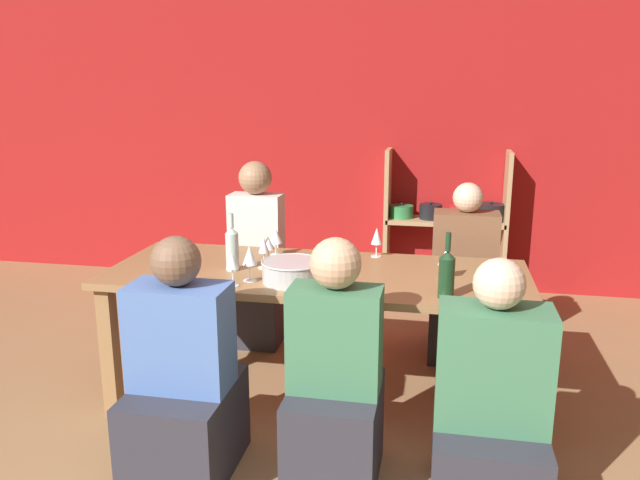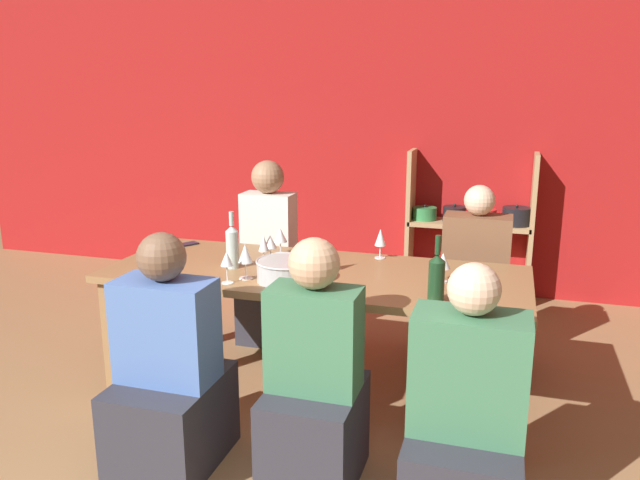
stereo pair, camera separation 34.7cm
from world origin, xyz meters
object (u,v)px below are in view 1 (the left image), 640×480
at_px(wine_glass_empty_d, 446,258).
at_px(person_near_b, 489,425).
at_px(wine_glass_red_c, 264,246).
at_px(person_far_a, 462,293).
at_px(person_near_a, 183,390).
at_px(dining_table, 317,286).
at_px(cell_phone, 176,248).
at_px(wine_bottle_dark, 232,248).
at_px(shelf_unit, 445,242).
at_px(person_near_c, 335,395).
at_px(wine_glass_empty_b, 325,250).
at_px(wine_bottle_green, 447,273).
at_px(wine_glass_white_a, 377,237).
at_px(mixing_bowl, 292,271).
at_px(wine_glass_red_b, 250,257).
at_px(person_far_b, 258,274).
at_px(wine_glass_empty_c, 268,244).
at_px(wine_glass_empty_a, 276,236).
at_px(wine_glass_red_a, 232,263).

relative_size(wine_glass_empty_d, person_near_b, 0.14).
bearing_deg(wine_glass_red_c, person_far_a, 35.59).
xyz_separation_m(wine_glass_red_c, person_near_a, (-0.16, -0.80, -0.48)).
distance_m(dining_table, cell_phone, 1.00).
distance_m(wine_glass_red_c, cell_phone, 0.73).
xyz_separation_m(wine_glass_red_c, person_far_a, (1.12, 0.80, -0.47)).
relative_size(wine_bottle_dark, cell_phone, 1.94).
relative_size(shelf_unit, person_near_c, 1.09).
relative_size(wine_bottle_dark, person_near_a, 0.28).
xyz_separation_m(wine_glass_empty_b, person_far_a, (0.77, 0.80, -0.47)).
xyz_separation_m(wine_bottle_dark, wine_glass_empty_d, (1.14, 0.08, -0.02)).
relative_size(wine_bottle_green, wine_glass_empty_d, 2.10).
height_order(dining_table, wine_bottle_dark, wine_bottle_dark).
xyz_separation_m(person_far_a, person_near_b, (0.07, -1.61, -0.03)).
height_order(wine_bottle_green, cell_phone, wine_bottle_green).
relative_size(wine_glass_white_a, wine_glass_empty_d, 1.15).
distance_m(mixing_bowl, wine_glass_red_b, 0.23).
height_order(wine_glass_red_c, person_far_b, person_far_b).
bearing_deg(wine_glass_empty_b, wine_glass_empty_c, 159.87).
bearing_deg(person_near_c, person_near_b, -6.40).
xyz_separation_m(wine_bottle_green, wine_glass_empty_d, (-0.00, 0.32, -0.01)).
bearing_deg(person_near_c, wine_glass_empty_a, 117.71).
distance_m(wine_glass_empty_a, wine_glass_empty_d, 1.03).
distance_m(wine_glass_empty_a, wine_glass_red_b, 0.52).
bearing_deg(wine_glass_empty_a, mixing_bowl, -65.96).
distance_m(wine_glass_red_c, person_far_a, 1.45).
bearing_deg(person_far_a, person_near_b, 92.43).
height_order(wine_glass_white_a, wine_glass_empty_a, wine_glass_white_a).
xyz_separation_m(wine_glass_red_a, person_near_a, (-0.09, -0.46, -0.48)).
xyz_separation_m(shelf_unit, wine_glass_empty_b, (-0.66, -2.03, 0.43)).
bearing_deg(person_near_a, wine_glass_red_a, 78.59).
height_order(wine_glass_empty_c, wine_glass_red_a, wine_glass_red_a).
xyz_separation_m(shelf_unit, person_far_a, (0.11, -1.24, -0.04)).
bearing_deg(wine_bottle_dark, person_far_a, 34.21).
bearing_deg(shelf_unit, wine_bottle_dark, -118.94).
bearing_deg(person_far_b, wine_bottle_green, 139.65).
height_order(wine_glass_empty_b, wine_glass_red_c, wine_glass_red_c).
bearing_deg(person_near_c, dining_table, 107.34).
relative_size(dining_table, wine_glass_red_c, 12.60).
height_order(person_far_b, person_near_c, person_far_b).
bearing_deg(wine_bottle_green, wine_glass_red_a, -178.59).
height_order(person_far_a, person_far_b, person_far_b).
relative_size(wine_bottle_green, person_near_c, 0.28).
bearing_deg(shelf_unit, person_near_c, -99.75).
xyz_separation_m(wine_bottle_green, wine_glass_red_a, (-1.06, -0.03, 0.00)).
bearing_deg(person_far_a, wine_bottle_green, 83.53).
relative_size(dining_table, wine_glass_red_a, 13.64).
xyz_separation_m(wine_glass_empty_d, person_far_a, (0.13, 0.79, -0.45)).
bearing_deg(wine_glass_red_b, wine_bottle_dark, 132.08).
relative_size(wine_bottle_dark, wine_glass_red_c, 1.75).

